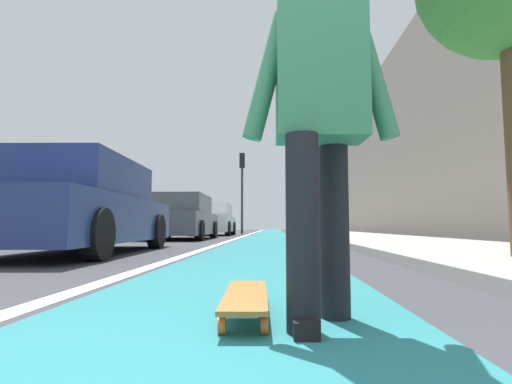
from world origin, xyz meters
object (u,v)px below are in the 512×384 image
pedestrian_distant (333,214)px  traffic_light (242,178)px  parked_car_near (78,208)px  skater_person (320,115)px  parked_car_far (214,220)px  parked_car_mid (182,218)px  skateboard (246,297)px

pedestrian_distant → traffic_light: bearing=38.9°
parked_car_near → pedestrian_distant: 11.29m
skater_person → traffic_light: traffic_light is taller
skater_person → parked_car_near: bearing=37.2°
pedestrian_distant → parked_car_far: bearing=62.2°
parked_car_mid → parked_car_far: bearing=-1.8°
parked_car_near → traffic_light: (14.93, -1.42, 2.30)m
parked_car_near → traffic_light: size_ratio=1.06×
skateboard → parked_car_near: (4.26, 3.00, 0.63)m
skateboard → traffic_light: size_ratio=0.19×
skater_person → parked_car_mid: (11.25, 3.28, -0.24)m
parked_car_mid → pedestrian_distant: pedestrian_distant is taller
skateboard → parked_car_near: parked_car_near is taller
skater_person → traffic_light: bearing=5.7°
parked_car_far → pedestrian_distant: (-2.78, -5.27, 0.21)m
parked_car_far → parked_car_near: bearing=178.9°
traffic_light → skater_person: bearing=-174.3°
parked_car_near → traffic_light: traffic_light is taller
skateboard → parked_car_mid: bearing=14.8°
skater_person → parked_car_mid: bearing=16.3°
parked_car_mid → parked_car_far: parked_car_far is taller
skateboard → parked_car_mid: size_ratio=0.19×
parked_car_mid → pedestrian_distant: size_ratio=2.79×
parked_car_near → pedestrian_distant: pedestrian_distant is taller
skater_person → parked_car_near: (4.40, 3.35, -0.22)m
skater_person → parked_car_far: (17.04, 3.10, -0.22)m
parked_car_far → skateboard: bearing=-170.7°
pedestrian_distant → parked_car_near: bearing=150.8°
traffic_light → skateboard: bearing=-175.3°
skateboard → parked_car_mid: parked_car_mid is taller
parked_car_far → pedestrian_distant: size_ratio=2.63×
parked_car_near → parked_car_far: 12.64m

